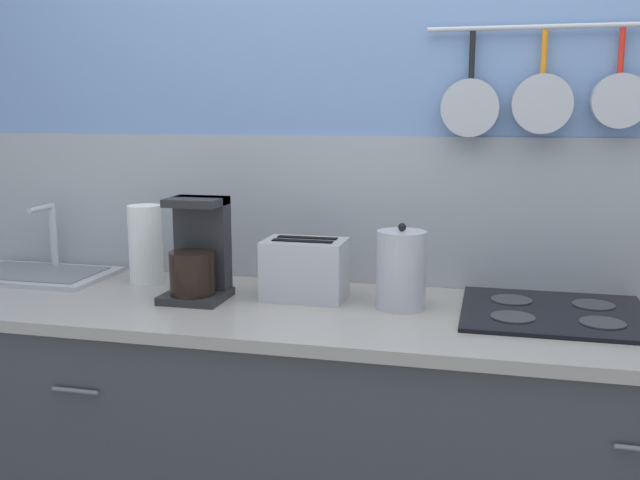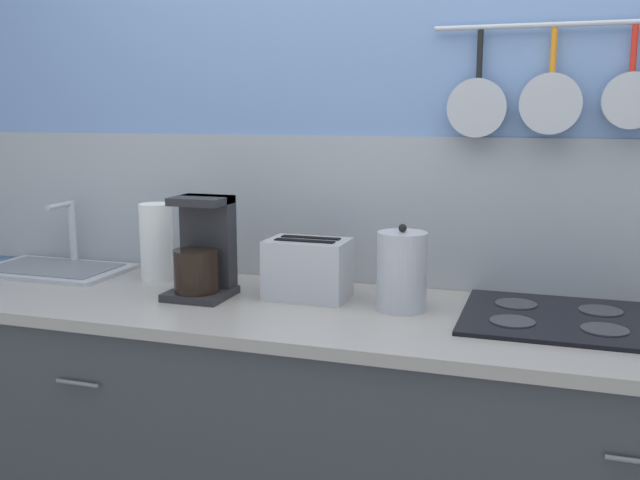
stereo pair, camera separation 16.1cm
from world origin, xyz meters
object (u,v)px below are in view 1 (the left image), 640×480
toaster (305,269)px  kettle (401,270)px  coffee_maker (198,257)px  paper_towel_roll (146,244)px

toaster → kettle: (0.30, -0.04, 0.02)m
coffee_maker → kettle: (0.63, 0.03, -0.01)m
paper_towel_roll → coffee_maker: coffee_maker is taller
paper_towel_roll → coffee_maker: (0.25, -0.15, -0.00)m
paper_towel_roll → coffee_maker: 0.30m
paper_towel_roll → toaster: bearing=-7.5°
paper_towel_roll → kettle: 0.89m
coffee_maker → toaster: coffee_maker is taller
toaster → kettle: size_ratio=1.04×
toaster → coffee_maker: bearing=-167.4°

